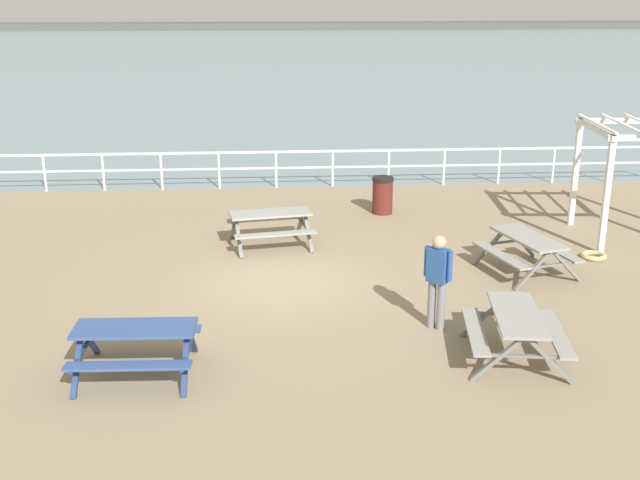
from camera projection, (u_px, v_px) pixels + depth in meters
name	position (u px, v px, depth m)	size (l,w,h in m)	color
ground_plane	(283.00, 287.00, 15.57)	(30.00, 24.00, 0.20)	gray
sea_band	(268.00, 56.00, 65.61)	(142.00, 90.00, 0.01)	gray
distant_shoreline	(266.00, 29.00, 106.42)	(142.00, 6.00, 1.80)	#4C4C47
seaward_railing	(276.00, 163.00, 22.67)	(23.07, 0.07, 1.08)	white
picnic_table_near_left	(516.00, 324.00, 12.21)	(1.76, 2.00, 0.80)	gray
picnic_table_near_right	(270.00, 220.00, 17.61)	(2.03, 1.80, 0.80)	gray
picnic_table_mid_centre	(135.00, 339.00, 11.71)	(1.85, 1.60, 0.80)	#334C84
picnic_table_far_left	(527.00, 245.00, 15.91)	(1.93, 2.14, 0.80)	gray
visitor	(438.00, 276.00, 13.20)	(0.42, 0.39, 1.66)	slate
litter_bin	(383.00, 195.00, 20.16)	(0.55, 0.55, 0.95)	#591E19
rope_coil	(594.00, 256.00, 16.92)	(0.55, 0.55, 0.11)	tan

